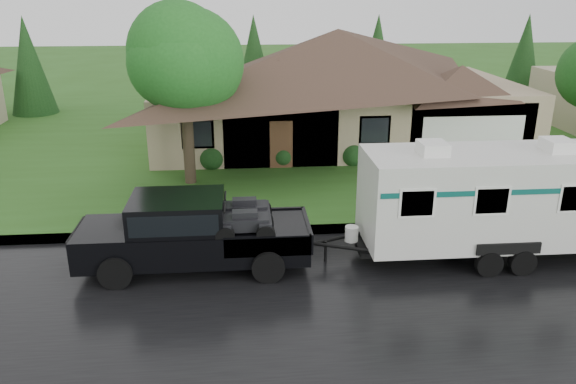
% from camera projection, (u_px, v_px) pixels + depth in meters
% --- Properties ---
extents(ground, '(140.00, 140.00, 0.00)m').
position_uv_depth(ground, '(346.00, 261.00, 16.61)').
color(ground, '#2C591C').
rests_on(ground, ground).
extents(road, '(140.00, 8.00, 0.01)m').
position_uv_depth(road, '(360.00, 296.00, 14.73)').
color(road, black).
rests_on(road, ground).
extents(curb, '(140.00, 0.50, 0.15)m').
position_uv_depth(curb, '(333.00, 229.00, 18.69)').
color(curb, gray).
rests_on(curb, ground).
extents(lawn, '(140.00, 26.00, 0.15)m').
position_uv_depth(lawn, '(296.00, 136.00, 30.64)').
color(lawn, '#2C591C').
rests_on(lawn, ground).
extents(house_main, '(19.44, 10.80, 6.90)m').
position_uv_depth(house_main, '(343.00, 73.00, 28.54)').
color(house_main, tan).
rests_on(house_main, lawn).
extents(tree_left_green, '(4.25, 4.25, 7.04)m').
position_uv_depth(tree_left_green, '(183.00, 61.00, 21.33)').
color(tree_left_green, '#382B1E').
rests_on(tree_left_green, lawn).
extents(shrub_row, '(13.60, 1.00, 1.00)m').
position_uv_depth(shrub_row, '(352.00, 153.00, 25.27)').
color(shrub_row, '#143814').
rests_on(shrub_row, lawn).
extents(pickup_truck, '(6.46, 2.46, 2.15)m').
position_uv_depth(pickup_truck, '(190.00, 230.00, 15.92)').
color(pickup_truck, black).
rests_on(pickup_truck, ground).
extents(travel_trailer, '(7.97, 2.80, 3.58)m').
position_uv_depth(travel_trailer, '(493.00, 196.00, 16.38)').
color(travel_trailer, silver).
rests_on(travel_trailer, ground).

